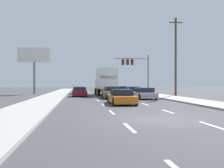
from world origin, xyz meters
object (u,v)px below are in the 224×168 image
car_navy (79,90)px  car_maroon (80,92)px  traffic_signal_mast (133,65)px  utility_pole_mid (176,56)px  car_orange (121,97)px  car_tan (112,93)px  car_blue (133,92)px  roadside_billboard (34,60)px  box_truck (106,80)px  car_red (121,90)px  car_silver (144,94)px

car_navy → car_maroon: (0.17, -7.62, 0.04)m
car_navy → traffic_signal_mast: 11.10m
car_navy → utility_pole_mid: bearing=-35.7°
car_orange → utility_pole_mid: 14.85m
car_tan → car_blue: car_tan is taller
car_tan → roadside_billboard: 17.86m
car_maroon → box_truck: (3.69, 2.93, 1.54)m
car_red → box_truck: bearing=-124.8°
utility_pole_mid → car_red: bearing=123.5°
car_blue → car_tan: bearing=-124.0°
utility_pole_mid → car_silver: bearing=-141.1°
traffic_signal_mast → roadside_billboard: size_ratio=0.92×
box_truck → car_tan: (-0.10, -7.71, -1.50)m
car_tan → car_blue: bearing=56.0°
car_maroon → car_blue: car_blue is taller
box_truck → roadside_billboard: 12.73m
car_maroon → car_navy: bearing=91.3°
car_red → utility_pole_mid: size_ratio=0.44×
car_maroon → box_truck: bearing=38.4°
car_navy → box_truck: size_ratio=0.61×
car_maroon → car_blue: 7.10m
car_navy → car_orange: car_orange is taller
car_silver → roadside_billboard: bearing=134.4°
utility_pole_mid → car_blue: bearing=160.9°
car_orange → traffic_signal_mast: size_ratio=0.65×
traffic_signal_mast → utility_pole_mid: size_ratio=0.66×
roadside_billboard → traffic_signal_mast: bearing=7.3°
car_orange → utility_pole_mid: utility_pole_mid is taller
car_blue → traffic_signal_mast: bearing=76.8°
car_red → roadside_billboard: 14.80m
traffic_signal_mast → utility_pole_mid: (2.94, -12.17, 0.25)m
traffic_signal_mast → utility_pole_mid: utility_pole_mid is taller
car_tan → car_silver: (3.37, -1.09, -0.05)m
car_blue → car_silver: bearing=-91.2°
car_silver → traffic_signal_mast: 17.37m
car_maroon → car_orange: size_ratio=0.92×
car_navy → traffic_signal_mast: bearing=17.8°
car_navy → car_tan: 12.96m
car_maroon → car_red: (6.68, 7.25, -0.02)m
car_navy → car_red: size_ratio=1.04×
car_tan → roadside_billboard: bearing=128.9°
box_truck → car_tan: 7.86m
car_silver → box_truck: bearing=110.4°
car_navy → car_maroon: 7.62m
car_tan → car_orange: car_tan is taller
car_navy → car_maroon: car_maroon is taller
car_orange → car_red: bearing=80.2°
box_truck → car_orange: 15.21m
box_truck → car_red: (3.00, 4.32, -1.56)m
car_navy → car_blue: 10.23m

